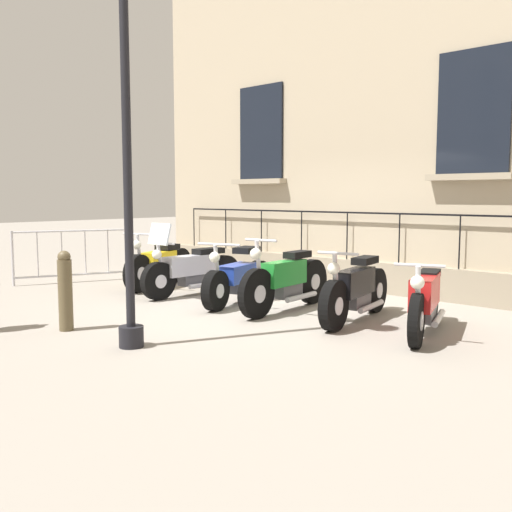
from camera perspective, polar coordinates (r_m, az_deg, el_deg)
The scene contains 11 objects.
ground_plane at distance 8.90m, azimuth 0.51°, elevation -5.07°, with size 60.00×60.00×0.00m, color gray.
building_facade at distance 11.11m, azimuth 10.49°, elevation 16.24°, with size 0.82×10.06×7.58m.
motorcycle_yellow at distance 10.90m, azimuth -9.56°, elevation -0.91°, with size 1.99×0.92×1.05m.
motorcycle_silver at distance 9.96m, azimuth -6.35°, elevation -1.44°, with size 2.11×0.61×1.26m.
motorcycle_blue at distance 9.15m, azimuth -1.77°, elevation -2.26°, with size 2.01×0.88×1.01m.
motorcycle_green at distance 8.54m, azimuth 2.99°, elevation -2.52°, with size 2.16×0.54×1.11m.
motorcycle_black at distance 7.96m, azimuth 9.90°, elevation -3.42°, with size 2.08×0.63×1.00m.
motorcycle_red at distance 7.38m, azimuth 16.47°, elevation -4.26°, with size 1.94×0.84×0.95m.
lamppost at distance 6.77m, azimuth -12.97°, elevation 21.01°, with size 0.35×1.05×5.01m.
crowd_barrier at distance 11.88m, azimuth -17.65°, elevation 0.21°, with size 2.14×0.86×1.05m.
bollard at distance 7.67m, azimuth -18.43°, elevation -3.27°, with size 0.18×0.18×1.02m.
Camera 1 is at (6.48, 5.85, 1.72)m, focal length 40.25 mm.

